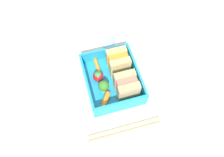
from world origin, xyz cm
name	(u,v)px	position (x,y,z in cm)	size (l,w,h in cm)	color
ground_plane	(112,85)	(0.00, 0.00, -1.00)	(120.00, 120.00, 2.00)	beige
bento_tray	(112,82)	(0.00, 0.00, 0.60)	(17.15, 14.39, 1.20)	#1F97CB
bento_rim	(112,78)	(0.00, 0.00, 3.20)	(17.15, 14.39, 4.00)	#1F97CB
sandwich_left	(118,62)	(-3.84, 2.83, 4.23)	(5.53, 5.67, 6.05)	tan
sandwich_center_left	(126,86)	(3.84, 2.83, 4.23)	(5.53, 5.67, 6.05)	tan
carrot_stick_left	(97,67)	(-5.38, -2.84, 1.77)	(1.13, 1.13, 5.14)	orange
strawberry_far_left	(98,76)	(-1.68, -3.49, 2.77)	(2.90, 2.90, 3.50)	red
broccoli_floret	(104,86)	(2.16, -2.88, 3.80)	(2.91, 2.91, 4.27)	#92D271
carrot_stick_far_left	(105,102)	(5.70, -3.53, 1.93)	(1.46, 1.46, 5.41)	orange
chopstick_pair	(125,129)	(13.61, -0.55, 0.35)	(2.11, 19.01, 0.70)	tan
drinking_glass	(106,33)	(-15.09, 2.51, 3.63)	(5.67, 5.67, 7.27)	white
folded_napkin	(48,105)	(1.82, -18.28, 0.20)	(10.73, 8.43, 0.40)	silver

